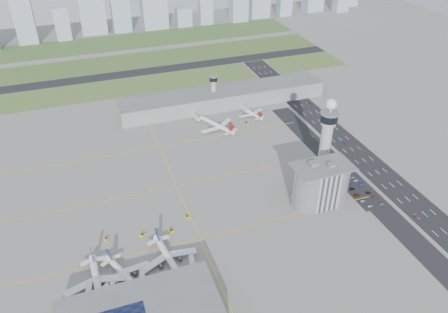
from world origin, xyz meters
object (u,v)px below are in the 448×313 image
object	(u,v)px
jet_bridge_near_0	(88,304)
airplane_near_c	(169,256)
tug_0	(106,239)
car_lot_8	(368,193)
jet_bridge_near_1	(143,289)
car_lot_0	(370,206)
car_lot_2	(357,195)
car_lot_1	(363,201)
car_lot_9	(361,185)
tug_1	(142,235)
car_hw_2	(309,104)
airplane_far_a	(216,122)
jet_bridge_far_0	(192,115)
tug_4	(235,129)
car_lot_5	(343,179)
airplane_far_b	(251,111)
car_hw_0	(416,217)
car_lot_11	(353,178)
tug_2	(171,231)
secondary_tower	(214,88)
car_lot_6	(382,204)
airplane_near_a	(96,281)
car_lot_4	(348,184)
tug_3	(187,217)
jet_bridge_near_2	(194,275)
admin_building	(320,184)
tug_5	(246,123)
airplane_near_b	(125,273)
control_tower	(327,135)
jet_bridge_far_1	(240,107)
car_hw_1	(345,143)
car_hw_4	(270,83)

from	to	relation	value
jet_bridge_near_0	airplane_near_c	bearing A→B (deg)	-61.20
tug_0	car_lot_8	distance (m)	190.00
jet_bridge_near_1	car_lot_0	world-z (taller)	jet_bridge_near_1
car_lot_2	airplane_near_c	bearing A→B (deg)	100.60
car_lot_1	car_lot_9	size ratio (longest dim) A/B	0.90
tug_1	car_hw_2	bearing A→B (deg)	81.45
airplane_far_a	jet_bridge_far_0	world-z (taller)	airplane_far_a
tug_4	car_lot_5	bearing A→B (deg)	-85.83
airplane_near_c	jet_bridge_far_0	distance (m)	187.97
airplane_far_b	car_hw_0	bearing A→B (deg)	179.44
tug_1	car_lot_11	size ratio (longest dim) A/B	0.78
airplane_near_c	tug_2	size ratio (longest dim) A/B	13.16
secondary_tower	car_lot_6	distance (m)	202.16
airplane_near_a	car_lot_4	distance (m)	194.60
jet_bridge_near_0	tug_4	xyz separation A→B (m)	(145.38, 155.80, -1.94)
tug_0	tug_3	bearing A→B (deg)	30.28
jet_bridge_near_2	car_lot_9	xyz separation A→B (m)	(145.47, 44.47, -2.22)
tug_0	admin_building	bearing A→B (deg)	22.82
car_lot_9	car_hw_0	bearing A→B (deg)	-166.34
tug_5	car_lot_11	distance (m)	117.68
airplane_far_a	tug_2	world-z (taller)	airplane_far_a
tug_1	car_lot_2	distance (m)	157.30
car_lot_2	car_lot_8	xyz separation A→B (m)	(9.63, -0.14, 0.04)
tug_5	car_lot_6	bearing A→B (deg)	96.66
airplane_near_b	admin_building	bearing A→B (deg)	77.23
tug_4	tug_2	bearing A→B (deg)	-151.13
car_lot_6	car_lot_8	size ratio (longest dim) A/B	1.17
control_tower	car_lot_4	size ratio (longest dim) A/B	19.04
tug_3	secondary_tower	bearing A→B (deg)	-133.53
tug_1	car_lot_0	size ratio (longest dim) A/B	0.83
tug_4	car_lot_1	bearing A→B (deg)	-91.69
jet_bridge_far_1	tug_5	bearing A→B (deg)	-20.59
airplane_near_a	car_lot_5	distance (m)	195.69
airplane_far_b	tug_1	distance (m)	187.30
tug_3	car_lot_0	xyz separation A→B (m)	(126.12, -32.44, -0.19)
airplane_near_b	car_hw_2	bearing A→B (deg)	104.93
car_lot_2	car_hw_1	size ratio (longest dim) A/B	1.21
airplane_near_c	airplane_far_b	bearing A→B (deg)	134.20
tug_2	airplane_near_b	bearing A→B (deg)	4.29
jet_bridge_far_0	car_lot_4	distance (m)	165.77
airplane_near_a	car_lot_2	size ratio (longest dim) A/B	10.24
admin_building	car_hw_4	size ratio (longest dim) A/B	12.61
jet_bridge_near_0	jet_bridge_far_1	size ratio (longest dim) A/B	1.00
tug_1	tug_4	bearing A→B (deg)	93.08
control_tower	car_lot_0	distance (m)	60.24
car_lot_11	car_hw_1	xyz separation A→B (m)	(22.78, 46.42, 0.01)
airplane_far_a	car_lot_9	world-z (taller)	airplane_far_a
jet_bridge_near_0	tug_3	size ratio (longest dim) A/B	4.86
airplane_near_a	jet_bridge_near_2	distance (m)	55.21
airplane_near_c	car_lot_2	size ratio (longest dim) A/B	9.88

